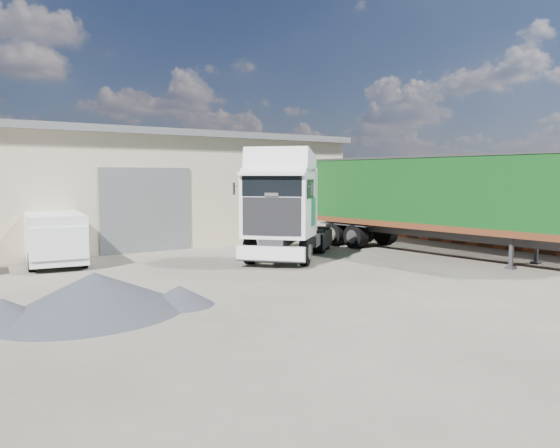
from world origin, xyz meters
TOP-DOWN VIEW (x-y plane):
  - ground at (0.00, 0.00)m, footprint 120.00×120.00m
  - warehouse at (-6.00, 16.00)m, footprint 30.60×12.60m
  - brick_boundary_wall at (11.50, 6.00)m, footprint 0.35×26.00m
  - tractor_unit at (1.55, 4.82)m, footprint 6.29×5.99m
  - box_trailer at (7.52, 2.65)m, footprint 3.51×12.34m
  - panel_van at (-6.00, 8.77)m, footprint 2.46×4.82m
  - gravel_heap at (-6.96, 0.55)m, footprint 6.49×6.10m

SIDE VIEW (x-z plane):
  - ground at x=0.00m, z-range 0.00..0.00m
  - gravel_heap at x=-6.96m, z-range -0.04..0.95m
  - panel_van at x=-6.00m, z-range 0.03..1.92m
  - brick_boundary_wall at x=11.50m, z-range 0.00..2.50m
  - tractor_unit at x=1.55m, z-range -0.34..3.95m
  - box_trailer at x=7.52m, z-range 0.44..4.49m
  - warehouse at x=-6.00m, z-range -0.05..5.37m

